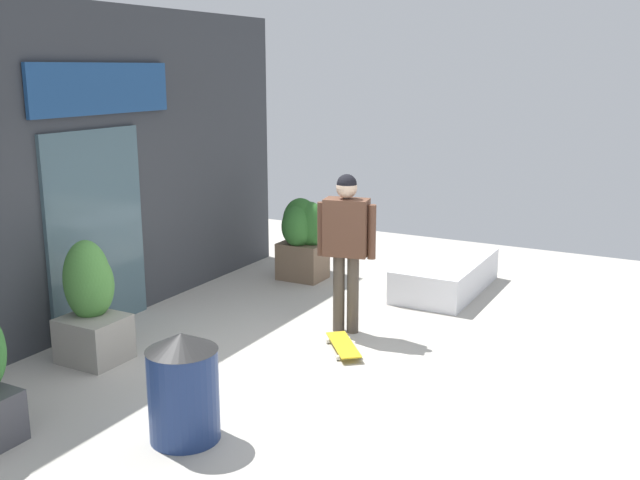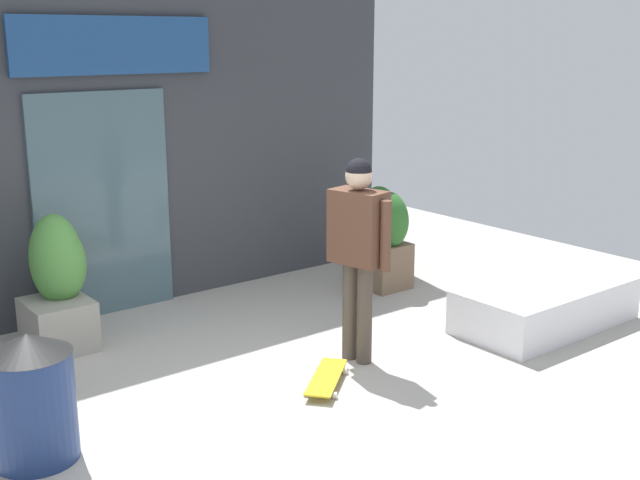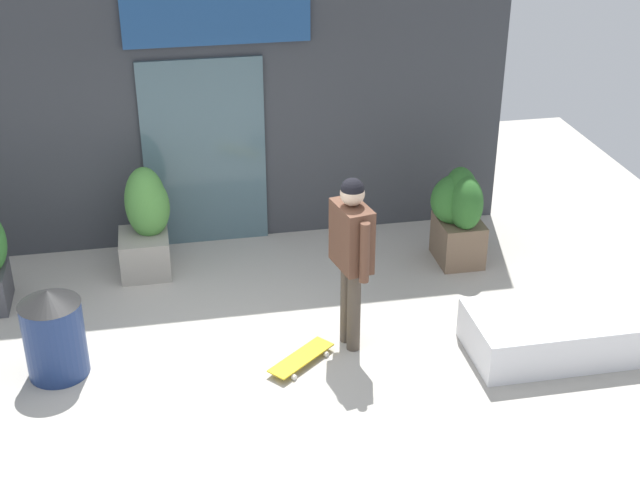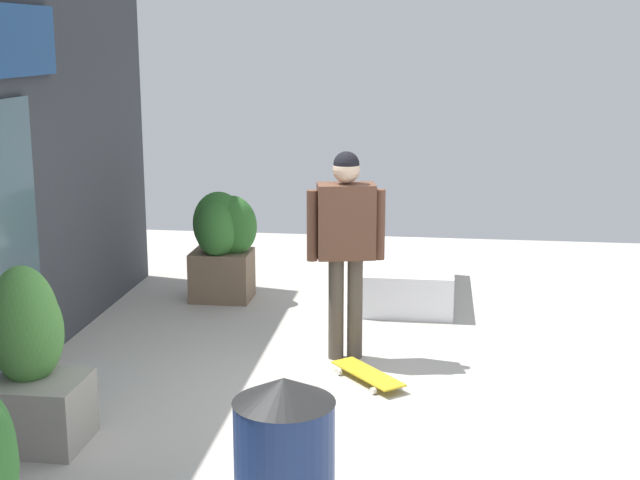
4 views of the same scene
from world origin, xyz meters
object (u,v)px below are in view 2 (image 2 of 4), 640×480
skateboard (326,377)px  trash_bin (32,397)px  planter_box_mid (381,231)px  planter_box_left (58,281)px  skateboarder (358,238)px

skateboard → trash_bin: size_ratio=0.79×
planter_box_mid → trash_bin: bearing=-162.3°
planter_box_left → planter_box_mid: bearing=-7.9°
skateboarder → trash_bin: 2.84m
planter_box_left → trash_bin: 2.07m
skateboarder → trash_bin: (-2.77, 0.05, -0.65)m
planter_box_left → skateboard: bearing=-57.7°
trash_bin → planter_box_left: bearing=64.7°
skateboarder → skateboard: skateboarder is taller
skateboarder → planter_box_mid: skateboarder is taller
skateboard → trash_bin: bearing=-47.1°
planter_box_left → trash_bin: (-0.88, -1.87, -0.17)m
skateboarder → skateboard: 1.19m
skateboarder → planter_box_left: skateboarder is taller
planter_box_left → trash_bin: bearing=-115.3°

